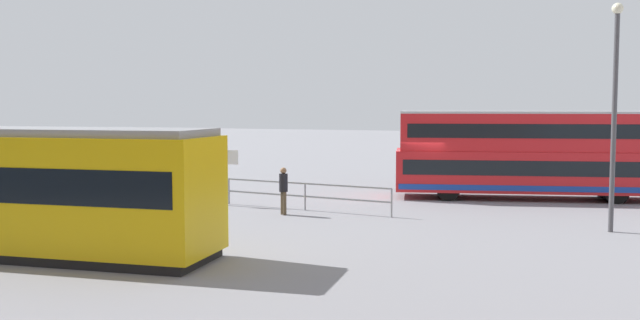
% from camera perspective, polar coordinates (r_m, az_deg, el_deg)
% --- Properties ---
extents(ground_plane, '(160.00, 160.00, 0.00)m').
position_cam_1_polar(ground_plane, '(31.34, 8.10, -3.04)').
color(ground_plane, gray).
extents(double_decker_bus, '(12.02, 5.37, 3.82)m').
position_cam_1_polar(double_decker_bus, '(31.74, 16.92, 0.46)').
color(double_decker_bus, red).
rests_on(double_decker_bus, ground).
extents(pedestrian_near_railing, '(0.45, 0.45, 1.77)m').
position_cam_1_polar(pedestrian_near_railing, '(26.04, -3.00, -2.25)').
color(pedestrian_near_railing, '#4C3F2D').
rests_on(pedestrian_near_railing, ground).
extents(pedestrian_railing, '(7.26, 0.90, 1.08)m').
position_cam_1_polar(pedestrian_railing, '(27.13, -1.23, -2.59)').
color(pedestrian_railing, gray).
rests_on(pedestrian_railing, ground).
extents(info_sign, '(1.06, 0.22, 2.37)m').
position_cam_1_polar(info_sign, '(28.61, -7.68, -0.46)').
color(info_sign, slate).
rests_on(info_sign, ground).
extents(street_lamp, '(0.36, 0.36, 7.29)m').
position_cam_1_polar(street_lamp, '(24.17, 22.90, 4.51)').
color(street_lamp, '#4C4C51').
rests_on(street_lamp, ground).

